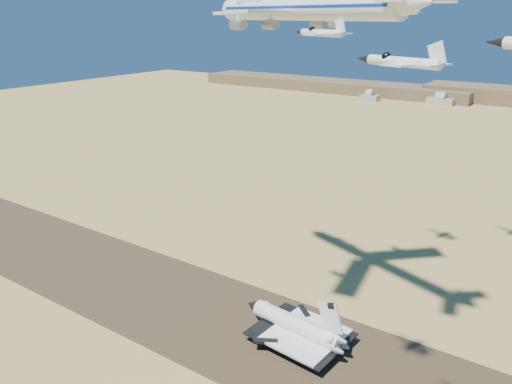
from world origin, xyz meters
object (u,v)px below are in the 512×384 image
Objects in this scene: crew_a at (309,359)px; crew_c at (303,357)px; shuttle at (295,326)px; chase_jet_e at (401,12)px; carrier_747 at (295,8)px; chase_jet_a at (321,33)px; chase_jet_b at (401,62)px; crew_b at (296,359)px.

crew_c is (-1.84, -0.10, -0.03)m from crew_a.
crew_c is at bearing 103.65° from crew_a.
chase_jet_e is at bearing 90.84° from shuttle.
crew_c is at bearing -68.08° from chase_jet_e.
chase_jet_a is at bearing -35.60° from carrier_747.
chase_jet_a reaches higher than crew_c.
crew_a is 0.10× the size of chase_jet_b.
chase_jet_e is at bearing 14.01° from crew_a.
chase_jet_a is 90.40m from chase_jet_e.
crew_b is at bearing 148.00° from chase_jet_a.
chase_jet_a is 0.88× the size of chase_jet_e.
crew_c is 0.10× the size of chase_jet_e.
crew_b is (-3.18, -2.35, 0.02)m from crew_a.
carrier_747 is at bearing 151.32° from chase_jet_b.
chase_jet_a reaches higher than chase_jet_b.
carrier_747 is 55.19m from chase_jet_a.
shuttle reaches higher than crew_a.
crew_c is at bearing 152.25° from chase_jet_b.
shuttle is 2.38× the size of chase_jet_e.
chase_jet_b is (33.22, -35.98, 90.37)m from crew_c.
chase_jet_b is (20.26, -13.14, -3.40)m from chase_jet_a.
chase_jet_a reaches higher than crew_b.
crew_a is at bearing -121.79° from crew_c.
carrier_747 is 51.34× the size of crew_a.
shuttle is 0.45× the size of carrier_747.
chase_jet_b is at bearing -50.88° from chase_jet_e.
carrier_747 is 103.00m from crew_c.
crew_c is (6.88, -6.89, -4.17)m from shuttle.
crew_a is at bearing -32.60° from shuttle.
shuttle is at bearing -32.97° from carrier_747.
chase_jet_b is at bearing -172.27° from crew_c.
crew_a is 0.98× the size of crew_b.
crew_b is at bearing 155.23° from chase_jet_b.
chase_jet_a is (19.85, -29.74, 89.61)m from shuttle.
crew_a reaches higher than crew_c.
shuttle is 11.45m from crew_b.
carrier_747 is 5.28× the size of chase_jet_b.
crew_a is 118.16m from chase_jet_e.
chase_jet_b is (34.57, -33.74, 90.32)m from crew_b.
crew_b is at bearing 114.08° from crew_c.
crew_a is 1.84m from crew_c.
crew_c is at bearing -36.44° from crew_b.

